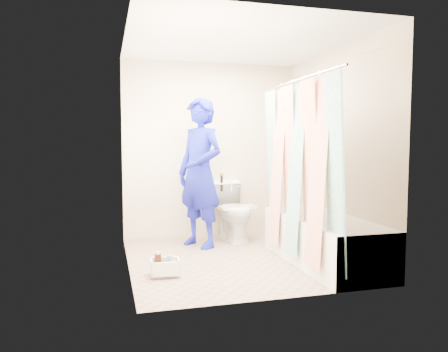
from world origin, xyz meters
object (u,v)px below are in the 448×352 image
object	(u,v)px
toilet	(233,211)
plumber	(200,173)
bathtub	(324,239)
cleaning_caddy	(166,268)

from	to	relation	value
toilet	plumber	bearing A→B (deg)	-161.26
bathtub	cleaning_caddy	bearing A→B (deg)	-179.91
toilet	plumber	distance (m)	0.78
toilet	cleaning_caddy	size ratio (longest dim) A/B	2.67
bathtub	cleaning_caddy	xyz separation A→B (m)	(-1.71, -0.00, -0.19)
toilet	cleaning_caddy	xyz separation A→B (m)	(-1.09, -1.36, -0.31)
toilet	bathtub	bearing A→B (deg)	-72.37
plumber	toilet	bearing A→B (deg)	82.83
toilet	plumber	xyz separation A→B (m)	(-0.50, -0.24, 0.54)
bathtub	cleaning_caddy	size ratio (longest dim) A/B	5.99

